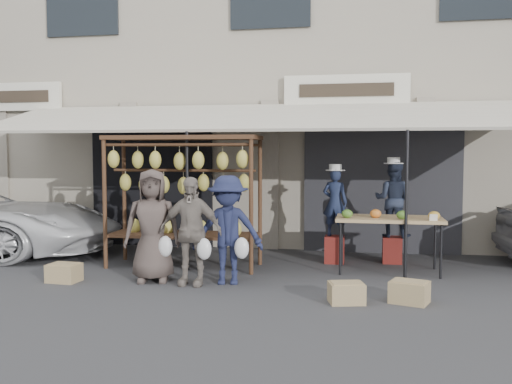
% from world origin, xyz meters
% --- Properties ---
extents(ground_plane, '(90.00, 90.00, 0.00)m').
position_xyz_m(ground_plane, '(0.00, 0.00, 0.00)').
color(ground_plane, '#2D2D30').
extents(shophouse, '(24.00, 6.15, 7.30)m').
position_xyz_m(shophouse, '(-0.00, 6.50, 3.65)').
color(shophouse, gray).
rests_on(shophouse, ground_plane).
extents(awning, '(10.00, 2.35, 2.92)m').
position_xyz_m(awning, '(0.01, 2.28, 2.57)').
color(awning, beige).
rests_on(awning, ground_plane).
extents(banana_rack, '(2.60, 0.90, 2.24)m').
position_xyz_m(banana_rack, '(-1.16, 1.39, 1.56)').
color(banana_rack, '#392116').
rests_on(banana_rack, ground_plane).
extents(produce_table, '(1.70, 0.90, 1.04)m').
position_xyz_m(produce_table, '(2.27, 1.58, 0.86)').
color(produce_table, tan).
rests_on(produce_table, ground_plane).
extents(vendor_left, '(0.48, 0.37, 1.20)m').
position_xyz_m(vendor_left, '(1.36, 2.25, 1.07)').
color(vendor_left, '#1E2846').
rests_on(vendor_left, stool_left).
extents(vendor_right, '(0.74, 0.64, 1.33)m').
position_xyz_m(vendor_right, '(2.36, 2.42, 1.13)').
color(vendor_right, '#252D42').
rests_on(vendor_right, stool_right).
extents(customer_left, '(0.94, 0.72, 1.70)m').
position_xyz_m(customer_left, '(-1.28, 0.27, 0.85)').
color(customer_left, '#483D38').
rests_on(customer_left, ground_plane).
extents(customer_mid, '(0.94, 0.39, 1.60)m').
position_xyz_m(customer_mid, '(-0.64, 0.16, 0.80)').
color(customer_mid, gray).
rests_on(customer_mid, ground_plane).
extents(customer_right, '(1.12, 0.75, 1.61)m').
position_xyz_m(customer_right, '(-0.12, 0.33, 0.81)').
color(customer_right, '#1C2241').
rests_on(customer_right, ground_plane).
extents(stool_left, '(0.38, 0.38, 0.48)m').
position_xyz_m(stool_left, '(1.36, 2.25, 0.24)').
color(stool_left, maroon).
rests_on(stool_left, ground_plane).
extents(stool_right, '(0.41, 0.41, 0.46)m').
position_xyz_m(stool_right, '(2.36, 2.42, 0.23)').
color(stool_right, maroon).
rests_on(stool_right, ground_plane).
extents(crate_near_a, '(0.51, 0.44, 0.27)m').
position_xyz_m(crate_near_a, '(1.65, -0.46, 0.13)').
color(crate_near_a, tan).
rests_on(crate_near_a, ground_plane).
extents(crate_near_b, '(0.56, 0.49, 0.28)m').
position_xyz_m(crate_near_b, '(2.45, -0.30, 0.14)').
color(crate_near_b, tan).
rests_on(crate_near_b, ground_plane).
extents(crate_far, '(0.48, 0.37, 0.27)m').
position_xyz_m(crate_far, '(-2.58, -0.01, 0.14)').
color(crate_far, tan).
rests_on(crate_far, ground_plane).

